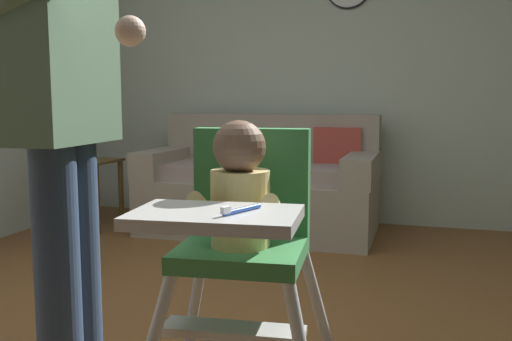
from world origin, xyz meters
TOP-DOWN VIEW (x-y plane):
  - wall_far at (0.00, 2.57)m, footprint 4.84×0.06m
  - couch at (-0.31, 2.05)m, footprint 1.69×0.86m
  - high_chair at (0.34, -0.41)m, footprint 0.66×0.77m
  - adult_standing at (-0.23, -0.44)m, footprint 0.53×0.49m
  - side_table at (-1.60, 1.78)m, footprint 0.40×0.40m
  - sippy_cup at (-1.64, 1.78)m, footprint 0.07×0.07m

SIDE VIEW (x-z plane):
  - couch at x=-0.31m, z-range -0.10..0.76m
  - side_table at x=-1.60m, z-range 0.12..0.64m
  - sippy_cup at x=-1.64m, z-range 0.52..0.62m
  - high_chair at x=0.34m, z-range 0.17..1.09m
  - adult_standing at x=-0.23m, z-range 0.11..1.75m
  - wall_far at x=0.00m, z-range 0.00..2.61m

